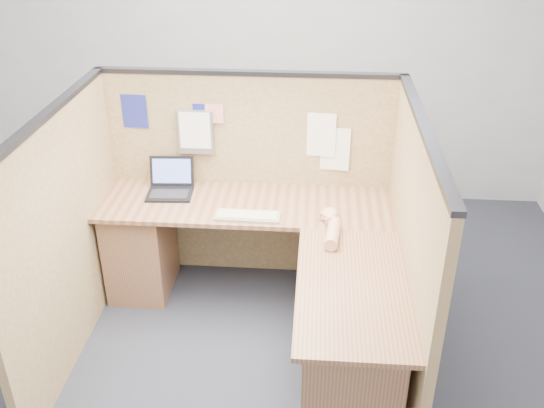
# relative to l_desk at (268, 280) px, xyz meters

# --- Properties ---
(floor) EXTENTS (5.00, 5.00, 0.00)m
(floor) POSITION_rel_l_desk_xyz_m (-0.18, -0.29, -0.39)
(floor) COLOR #222630
(floor) RESTS_ON ground
(wall_back) EXTENTS (5.00, 0.00, 5.00)m
(wall_back) POSITION_rel_l_desk_xyz_m (-0.18, 1.96, 1.01)
(wall_back) COLOR #999B9E
(wall_back) RESTS_ON floor
(cubicle_partitions) EXTENTS (2.06, 1.83, 1.53)m
(cubicle_partitions) POSITION_rel_l_desk_xyz_m (-0.18, 0.14, 0.38)
(cubicle_partitions) COLOR brown
(cubicle_partitions) RESTS_ON floor
(l_desk) EXTENTS (1.95, 1.75, 0.73)m
(l_desk) POSITION_rel_l_desk_xyz_m (0.00, 0.00, 0.00)
(l_desk) COLOR brown
(l_desk) RESTS_ON floor
(laptop) EXTENTS (0.31, 0.31, 0.22)m
(laptop) POSITION_rel_l_desk_xyz_m (-0.71, 0.52, 0.39)
(laptop) COLOR black
(laptop) RESTS_ON l_desk
(keyboard) EXTENTS (0.42, 0.15, 0.03)m
(keyboard) POSITION_rel_l_desk_xyz_m (-0.15, 0.19, 0.35)
(keyboard) COLOR gray
(keyboard) RESTS_ON l_desk
(mouse) EXTENTS (0.12, 0.08, 0.05)m
(mouse) POSITION_rel_l_desk_xyz_m (0.37, 0.20, 0.36)
(mouse) COLOR silver
(mouse) RESTS_ON l_desk
(hand_forearm) EXTENTS (0.12, 0.43, 0.09)m
(hand_forearm) POSITION_rel_l_desk_xyz_m (0.38, 0.04, 0.38)
(hand_forearm) COLOR tan
(hand_forearm) RESTS_ON l_desk
(blue_poster) EXTENTS (0.18, 0.01, 0.23)m
(blue_poster) POSITION_rel_l_desk_xyz_m (-0.96, 0.68, 0.85)
(blue_poster) COLOR navy
(blue_poster) RESTS_ON cubicle_partitions
(american_flag) EXTENTS (0.21, 0.01, 0.36)m
(american_flag) POSITION_rel_l_desk_xyz_m (-0.48, 0.67, 0.84)
(american_flag) COLOR olive
(american_flag) RESTS_ON cubicle_partitions
(file_holder) EXTENTS (0.24, 0.05, 0.30)m
(file_holder) POSITION_rel_l_desk_xyz_m (-0.55, 0.66, 0.72)
(file_holder) COLOR slate
(file_holder) RESTS_ON cubicle_partitions
(paper_left) EXTENTS (0.24, 0.03, 0.31)m
(paper_left) POSITION_rel_l_desk_xyz_m (0.28, 0.68, 0.72)
(paper_left) COLOR white
(paper_left) RESTS_ON cubicle_partitions
(paper_right) EXTENTS (0.24, 0.03, 0.31)m
(paper_right) POSITION_rel_l_desk_xyz_m (0.38, 0.68, 0.62)
(paper_right) COLOR white
(paper_right) RESTS_ON cubicle_partitions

